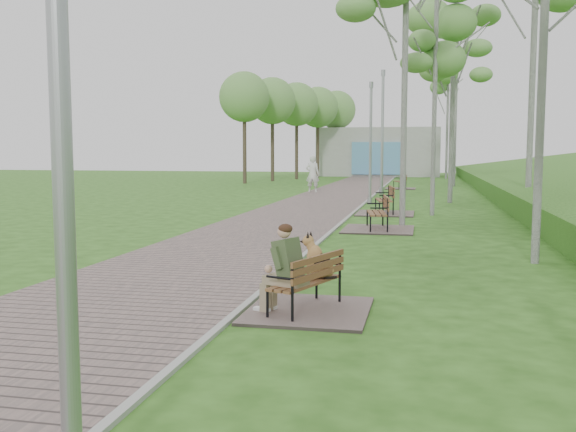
% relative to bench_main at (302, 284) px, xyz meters
% --- Properties ---
extents(walkway, '(3.50, 67.00, 0.04)m').
position_rel_bench_main_xyz_m(walkway, '(-2.53, 17.29, -0.35)').
color(walkway, '#675754').
rests_on(walkway, ground).
extents(kerb, '(0.10, 67.00, 0.05)m').
position_rel_bench_main_xyz_m(kerb, '(-0.78, 17.29, -0.35)').
color(kerb, '#999993').
rests_on(kerb, ground).
extents(building_north, '(10.00, 5.20, 4.00)m').
position_rel_bench_main_xyz_m(building_north, '(-2.28, 46.76, 1.62)').
color(building_north, '#9E9E99').
rests_on(building_north, ground).
extents(bench_main, '(1.54, 1.72, 1.35)m').
position_rel_bench_main_xyz_m(bench_main, '(0.00, 0.00, 0.00)').
color(bench_main, '#675754').
rests_on(bench_main, ground).
extents(bench_second, '(1.82, 2.02, 1.12)m').
position_rel_bench_main_xyz_m(bench_second, '(0.32, 8.90, -0.16)').
color(bench_second, '#675754').
rests_on(bench_second, ground).
extents(bench_third, '(1.86, 2.07, 1.14)m').
position_rel_bench_main_xyz_m(bench_third, '(0.23, 13.34, -0.16)').
color(bench_third, '#675754').
rests_on(bench_third, ground).
extents(bench_far, '(1.63, 1.81, 1.00)m').
position_rel_bench_main_xyz_m(bench_far, '(0.19, 27.83, -0.19)').
color(bench_far, '#675754').
rests_on(bench_far, ground).
extents(lamp_post_near, '(0.20, 0.20, 5.24)m').
position_rel_bench_main_xyz_m(lamp_post_near, '(-0.53, -4.59, 2.08)').
color(lamp_post_near, '#979A9F').
rests_on(lamp_post_near, ground).
extents(lamp_post_second, '(0.18, 0.18, 4.72)m').
position_rel_bench_main_xyz_m(lamp_post_second, '(-0.56, 17.16, 1.83)').
color(lamp_post_second, '#979A9F').
rests_on(lamp_post_second, ground).
extents(lamp_post_third, '(0.23, 0.23, 5.90)m').
position_rel_bench_main_xyz_m(lamp_post_third, '(-0.50, 23.18, 2.39)').
color(lamp_post_third, '#979A9F').
rests_on(lamp_post_third, ground).
extents(pedestrian_near, '(0.70, 0.47, 1.87)m').
position_rel_bench_main_xyz_m(pedestrian_near, '(-3.94, 23.53, 0.56)').
color(pedestrian_near, silver).
rests_on(pedestrian_near, ground).
extents(birch_mid_c, '(2.33, 2.33, 7.72)m').
position_rel_bench_main_xyz_m(birch_mid_c, '(1.78, 13.22, 5.69)').
color(birch_mid_c, silver).
rests_on(birch_mid_c, ground).
extents(birch_far_b, '(2.71, 2.71, 8.03)m').
position_rel_bench_main_xyz_m(birch_far_b, '(2.53, 18.50, 5.94)').
color(birch_far_b, silver).
rests_on(birch_far_b, ground).
extents(birch_far_c, '(2.84, 2.84, 9.67)m').
position_rel_bench_main_xyz_m(birch_far_c, '(3.22, 31.21, 7.22)').
color(birch_far_c, silver).
rests_on(birch_far_c, ground).
extents(birch_distant_b, '(2.36, 2.36, 8.78)m').
position_rel_bench_main_xyz_m(birch_distant_b, '(3.10, 41.66, 6.52)').
color(birch_distant_b, silver).
rests_on(birch_distant_b, ground).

